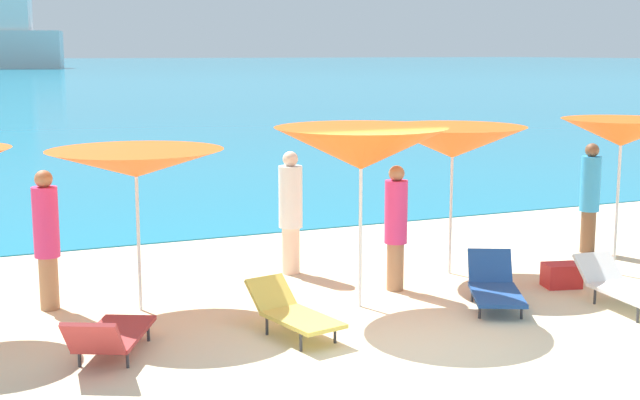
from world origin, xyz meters
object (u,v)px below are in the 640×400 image
(lounge_chair_4, at_px, (293,312))
(umbrella_2, at_px, (361,149))
(beachgoer_2, at_px, (46,236))
(beachgoer_0, at_px, (291,209))
(cooler_box, at_px, (561,275))
(umbrella_1, at_px, (136,163))
(lounge_chair_0, at_px, (495,286))
(lounge_chair_1, at_px, (625,287))
(umbrella_3, at_px, (453,142))
(beachgoer_1, at_px, (396,224))
(umbrella_4, at_px, (621,133))
(lounge_chair_2, at_px, (110,335))
(beachgoer_3, at_px, (590,195))

(lounge_chair_4, bearing_deg, umbrella_2, 19.11)
(umbrella_2, relative_size, lounge_chair_4, 1.61)
(beachgoer_2, bearing_deg, beachgoer_0, 15.32)
(lounge_chair_4, height_order, beachgoer_2, beachgoer_2)
(lounge_chair_4, height_order, cooler_box, lounge_chair_4)
(umbrella_1, xyz_separation_m, lounge_chair_0, (4.32, -1.72, -1.65))
(lounge_chair_1, xyz_separation_m, lounge_chair_4, (-4.43, 0.69, 0.02))
(umbrella_3, relative_size, cooler_box, 4.49)
(beachgoer_1, bearing_deg, umbrella_4, 132.22)
(umbrella_4, distance_m, beachgoer_0, 5.04)
(lounge_chair_0, bearing_deg, cooler_box, 43.12)
(beachgoer_0, xyz_separation_m, beachgoer_2, (-3.59, -0.48, -0.01))
(umbrella_2, distance_m, lounge_chair_4, 2.33)
(lounge_chair_0, relative_size, beachgoer_0, 0.80)
(umbrella_4, height_order, lounge_chair_2, umbrella_4)
(umbrella_3, height_order, lounge_chair_2, umbrella_3)
(lounge_chair_0, relative_size, lounge_chair_4, 1.02)
(beachgoer_1, bearing_deg, cooler_box, 120.88)
(lounge_chair_0, distance_m, beachgoer_2, 5.89)
(umbrella_2, height_order, umbrella_3, umbrella_2)
(beachgoer_0, bearing_deg, lounge_chair_0, 81.43)
(cooler_box, bearing_deg, umbrella_3, 142.74)
(umbrella_4, xyz_separation_m, beachgoer_2, (-8.07, 1.51, -1.16))
(umbrella_1, relative_size, umbrella_2, 0.96)
(umbrella_2, bearing_deg, beachgoer_2, 158.04)
(lounge_chair_0, xyz_separation_m, lounge_chair_4, (-2.89, -0.04, 0.02))
(lounge_chair_1, bearing_deg, beachgoer_1, 144.98)
(lounge_chair_4, height_order, beachgoer_1, beachgoer_1)
(lounge_chair_0, bearing_deg, lounge_chair_4, -152.76)
(umbrella_3, relative_size, lounge_chair_2, 1.32)
(cooler_box, bearing_deg, beachgoer_0, 159.23)
(lounge_chair_0, xyz_separation_m, beachgoer_1, (-0.81, 1.25, 0.67))
(umbrella_4, xyz_separation_m, beachgoer_1, (-3.48, 0.52, -1.20))
(umbrella_1, xyz_separation_m, beachgoer_3, (7.61, 0.33, -0.95))
(umbrella_3, xyz_separation_m, lounge_chair_2, (-5.43, -1.74, -1.73))
(umbrella_4, relative_size, lounge_chair_4, 1.59)
(umbrella_3, xyz_separation_m, beachgoer_0, (-2.21, 0.97, -1.01))
(umbrella_1, height_order, lounge_chair_2, umbrella_1)
(lounge_chair_2, relative_size, cooler_box, 3.39)
(umbrella_4, xyz_separation_m, lounge_chair_1, (-1.13, -1.46, -1.87))
(lounge_chair_1, relative_size, beachgoer_1, 0.93)
(lounge_chair_4, bearing_deg, beachgoer_2, 125.84)
(beachgoer_2, bearing_deg, umbrella_4, -2.94)
(umbrella_3, height_order, lounge_chair_0, umbrella_3)
(lounge_chair_0, bearing_deg, beachgoer_3, 58.30)
(lounge_chair_1, relative_size, lounge_chair_2, 0.98)
(umbrella_1, distance_m, lounge_chair_4, 2.80)
(umbrella_3, distance_m, lounge_chair_0, 2.49)
(lounge_chair_2, bearing_deg, umbrella_2, -141.09)
(lounge_chair_0, distance_m, lounge_chair_1, 1.70)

